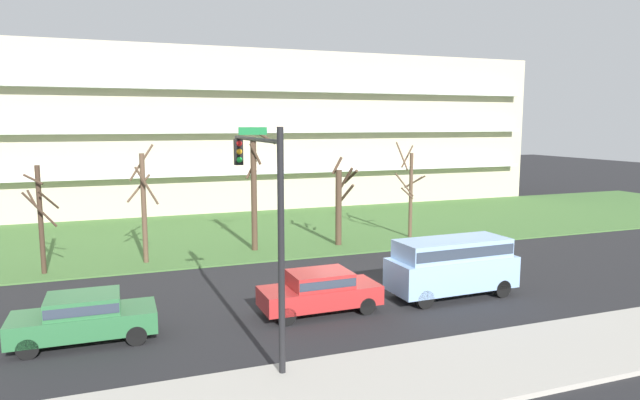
# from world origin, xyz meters

# --- Properties ---
(ground) EXTENTS (160.00, 160.00, 0.00)m
(ground) POSITION_xyz_m (0.00, 0.00, 0.00)
(ground) COLOR #232326
(sidewalk_curb_near) EXTENTS (80.00, 4.00, 0.15)m
(sidewalk_curb_near) POSITION_xyz_m (0.00, -8.00, 0.07)
(sidewalk_curb_near) COLOR #ADA89E
(sidewalk_curb_near) RESTS_ON ground
(grass_lawn_strip) EXTENTS (80.00, 16.00, 0.08)m
(grass_lawn_strip) POSITION_xyz_m (0.00, 14.00, 0.04)
(grass_lawn_strip) COLOR #477238
(grass_lawn_strip) RESTS_ON ground
(apartment_building) EXTENTS (54.63, 13.04, 12.68)m
(apartment_building) POSITION_xyz_m (0.00, 28.05, 6.34)
(apartment_building) COLOR beige
(apartment_building) RESTS_ON ground
(tree_far_left) EXTENTS (1.45, 0.97, 5.08)m
(tree_far_left) POSITION_xyz_m (-12.00, 7.26, 2.72)
(tree_far_left) COLOR #423023
(tree_far_left) RESTS_ON ground
(tree_left) EXTENTS (1.51, 1.52, 5.94)m
(tree_left) POSITION_xyz_m (-7.47, 7.90, 3.03)
(tree_left) COLOR brown
(tree_left) RESTS_ON ground
(tree_center) EXTENTS (1.62, 1.58, 6.78)m
(tree_center) POSITION_xyz_m (-1.70, 8.60, 3.41)
(tree_center) COLOR #4C3828
(tree_center) RESTS_ON ground
(tree_right) EXTENTS (1.19, 1.58, 5.09)m
(tree_right) POSITION_xyz_m (3.19, 8.30, 2.52)
(tree_right) COLOR #4C3828
(tree_right) RESTS_ON ground
(tree_far_right) EXTENTS (1.90, 1.89, 5.84)m
(tree_far_right) POSITION_xyz_m (7.96, 8.78, 2.95)
(tree_far_right) COLOR brown
(tree_far_right) RESTS_ON ground
(sedan_red_near_left) EXTENTS (4.42, 1.86, 1.57)m
(sedan_red_near_left) POSITION_xyz_m (-1.90, -2.00, 0.87)
(sedan_red_near_left) COLOR #B22828
(sedan_red_near_left) RESTS_ON ground
(sedan_green_center_left) EXTENTS (4.42, 1.85, 1.57)m
(sedan_green_center_left) POSITION_xyz_m (-9.93, -2.00, 0.87)
(sedan_green_center_left) COLOR #2D6B3D
(sedan_green_center_left) RESTS_ON ground
(van_blue_center_right) EXTENTS (5.26, 2.15, 2.36)m
(van_blue_center_right) POSITION_xyz_m (3.78, -2.00, 1.40)
(van_blue_center_right) COLOR #8CB2E0
(van_blue_center_right) RESTS_ON ground
(traffic_signal_mast) EXTENTS (0.90, 5.48, 6.87)m
(traffic_signal_mast) POSITION_xyz_m (-4.73, -4.83, 4.69)
(traffic_signal_mast) COLOR black
(traffic_signal_mast) RESTS_ON ground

